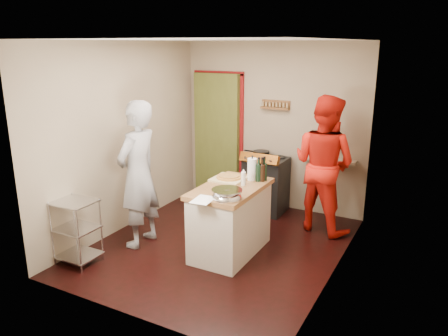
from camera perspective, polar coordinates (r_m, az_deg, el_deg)
The scene contains 10 objects.
floor at distance 5.83m, azimuth -0.63°, elevation -10.08°, with size 3.50×3.50×0.00m, color black.
back_wall at distance 7.26m, azimuth 1.70°, elevation 4.60°, with size 3.00×0.44×2.60m.
left_wall at distance 6.23m, azimuth -12.87°, elevation 3.90°, with size 0.04×3.50×2.60m, color tan.
right_wall at distance 4.87m, azimuth 15.00°, elevation 0.40°, with size 0.04×3.50×2.60m, color tan.
ceiling at distance 5.24m, azimuth -0.71°, elevation 16.51°, with size 3.00×3.50×0.02m, color white.
stove at distance 6.84m, azimuth 5.48°, elevation -2.09°, with size 0.60×0.63×1.00m.
wire_shelving at distance 5.52m, azimuth -18.73°, elevation -7.53°, with size 0.48×0.40×0.80m.
island at distance 5.47m, azimuth 0.88°, elevation -6.53°, with size 0.69×1.31×1.19m.
person_stripe at distance 5.67m, azimuth -11.15°, elevation -0.87°, with size 0.69×0.45×1.90m, color #9D9EA2.
person_red at distance 6.18m, azimuth 12.87°, elevation 0.50°, with size 0.93×0.72×1.91m, color red.
Camera 1 is at (2.53, -4.59, 2.56)m, focal length 35.00 mm.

